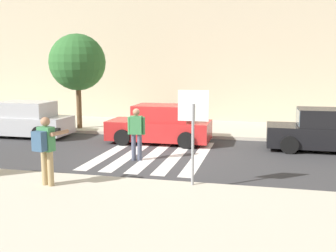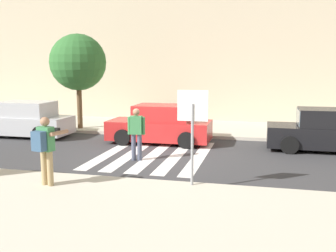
{
  "view_description": "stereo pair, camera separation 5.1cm",
  "coord_description": "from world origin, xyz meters",
  "px_view_note": "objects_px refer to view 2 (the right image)",
  "views": [
    {
      "loc": [
        3.61,
        -12.85,
        3.11
      ],
      "look_at": [
        0.6,
        -0.2,
        1.1
      ],
      "focal_mm": 42.0,
      "sensor_mm": 36.0,
      "label": 1
    },
    {
      "loc": [
        3.66,
        -12.84,
        3.11
      ],
      "look_at": [
        0.6,
        -0.2,
        1.1
      ],
      "focal_mm": 42.0,
      "sensor_mm": 36.0,
      "label": 2
    }
  ],
  "objects_px": {
    "stop_sign": "(193,117)",
    "parked_car_silver": "(25,120)",
    "pedestrian_crossing": "(136,131)",
    "parked_car_black": "(326,131)",
    "street_tree_west": "(78,63)",
    "parked_car_red": "(160,125)",
    "photographer_with_backpack": "(45,145)"
  },
  "relations": [
    {
      "from": "parked_car_black",
      "to": "pedestrian_crossing",
      "type": "bearing_deg",
      "value": -154.09
    },
    {
      "from": "parked_car_red",
      "to": "parked_car_black",
      "type": "xyz_separation_m",
      "value": [
        6.27,
        -0.0,
        0.0
      ]
    },
    {
      "from": "stop_sign",
      "to": "parked_car_black",
      "type": "relative_size",
      "value": 0.58
    },
    {
      "from": "pedestrian_crossing",
      "to": "street_tree_west",
      "type": "bearing_deg",
      "value": 131.82
    },
    {
      "from": "parked_car_silver",
      "to": "street_tree_west",
      "type": "xyz_separation_m",
      "value": [
        1.67,
        1.95,
        2.52
      ]
    },
    {
      "from": "parked_car_black",
      "to": "street_tree_west",
      "type": "distance_m",
      "value": 11.22
    },
    {
      "from": "street_tree_west",
      "to": "parked_car_black",
      "type": "bearing_deg",
      "value": -10.27
    },
    {
      "from": "stop_sign",
      "to": "street_tree_west",
      "type": "distance_m",
      "value": 10.35
    },
    {
      "from": "photographer_with_backpack",
      "to": "parked_car_red",
      "type": "bearing_deg",
      "value": 79.77
    },
    {
      "from": "parked_car_black",
      "to": "photographer_with_backpack",
      "type": "bearing_deg",
      "value": -138.4
    },
    {
      "from": "photographer_with_backpack",
      "to": "parked_car_silver",
      "type": "distance_m",
      "value": 8.3
    },
    {
      "from": "street_tree_west",
      "to": "parked_car_red",
      "type": "bearing_deg",
      "value": -23.47
    },
    {
      "from": "pedestrian_crossing",
      "to": "parked_car_red",
      "type": "distance_m",
      "value": 3.06
    },
    {
      "from": "pedestrian_crossing",
      "to": "parked_car_silver",
      "type": "distance_m",
      "value": 6.87
    },
    {
      "from": "photographer_with_backpack",
      "to": "parked_car_black",
      "type": "height_order",
      "value": "photographer_with_backpack"
    },
    {
      "from": "stop_sign",
      "to": "parked_car_silver",
      "type": "relative_size",
      "value": 0.58
    },
    {
      "from": "stop_sign",
      "to": "parked_car_silver",
      "type": "height_order",
      "value": "stop_sign"
    },
    {
      "from": "parked_car_silver",
      "to": "street_tree_west",
      "type": "relative_size",
      "value": 0.92
    },
    {
      "from": "parked_car_silver",
      "to": "photographer_with_backpack",
      "type": "bearing_deg",
      "value": -53.2
    },
    {
      "from": "stop_sign",
      "to": "photographer_with_backpack",
      "type": "relative_size",
      "value": 1.38
    },
    {
      "from": "pedestrian_crossing",
      "to": "street_tree_west",
      "type": "distance_m",
      "value": 7.09
    },
    {
      "from": "parked_car_black",
      "to": "parked_car_silver",
      "type": "bearing_deg",
      "value": 180.0
    },
    {
      "from": "pedestrian_crossing",
      "to": "parked_car_silver",
      "type": "relative_size",
      "value": 0.42
    },
    {
      "from": "street_tree_west",
      "to": "pedestrian_crossing",
      "type": "bearing_deg",
      "value": -48.18
    },
    {
      "from": "stop_sign",
      "to": "parked_car_silver",
      "type": "bearing_deg",
      "value": 145.98
    },
    {
      "from": "photographer_with_backpack",
      "to": "parked_car_silver",
      "type": "relative_size",
      "value": 0.42
    },
    {
      "from": "stop_sign",
      "to": "parked_car_red",
      "type": "height_order",
      "value": "stop_sign"
    },
    {
      "from": "parked_car_red",
      "to": "street_tree_west",
      "type": "bearing_deg",
      "value": 156.53
    },
    {
      "from": "pedestrian_crossing",
      "to": "stop_sign",
      "type": "bearing_deg",
      "value": -48.84
    },
    {
      "from": "stop_sign",
      "to": "parked_car_red",
      "type": "relative_size",
      "value": 0.58
    },
    {
      "from": "parked_car_red",
      "to": "street_tree_west",
      "type": "height_order",
      "value": "street_tree_west"
    },
    {
      "from": "pedestrian_crossing",
      "to": "parked_car_black",
      "type": "relative_size",
      "value": 0.42
    }
  ]
}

